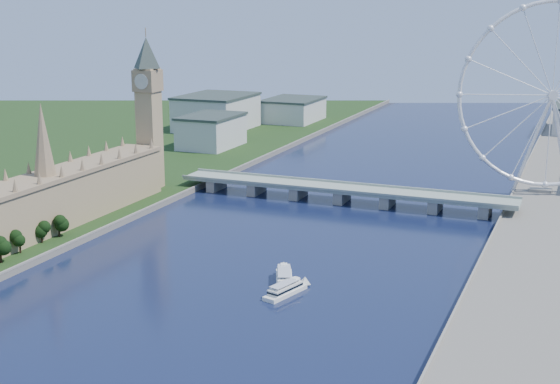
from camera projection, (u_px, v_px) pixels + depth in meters
The scene contains 7 objects.
parliament_range at pixel (47, 202), 426.35m from camera, with size 24.00×200.00×70.00m.
big_ben at pixel (148, 93), 512.27m from camera, with size 20.02×20.02×110.00m.
westminster_bridge at pixel (342, 192), 499.40m from camera, with size 220.00×22.00×9.50m.
london_eye at pixel (552, 96), 490.79m from camera, with size 113.60×39.12×124.30m.
city_skyline at pixel (469, 123), 716.82m from camera, with size 505.00×280.00×32.00m.
tour_boat_near at pixel (284, 283), 355.24m from camera, with size 7.61×29.78×6.58m, color white, non-canonical shape.
tour_boat_far at pixel (285, 295), 341.14m from camera, with size 6.88×27.08×5.96m, color white, non-canonical shape.
Camera 1 is at (145.59, -164.76, 124.09)m, focal length 50.00 mm.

